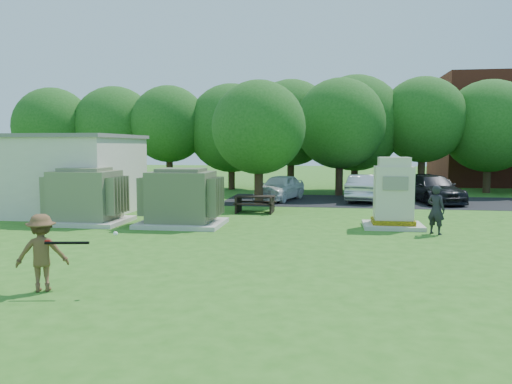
% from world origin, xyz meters
% --- Properties ---
extents(ground, '(120.00, 120.00, 0.00)m').
position_xyz_m(ground, '(0.00, 0.00, 0.00)').
color(ground, '#2D6619').
rests_on(ground, ground).
extents(service_building, '(10.00, 5.00, 3.20)m').
position_xyz_m(service_building, '(-11.00, 7.00, 1.60)').
color(service_building, beige).
rests_on(service_building, ground).
extents(service_building_roof, '(10.20, 5.20, 0.15)m').
position_xyz_m(service_building_roof, '(-11.00, 7.00, 3.27)').
color(service_building_roof, slate).
rests_on(service_building_roof, service_building).
extents(parking_strip, '(20.00, 6.00, 0.01)m').
position_xyz_m(parking_strip, '(7.00, 13.50, 0.01)').
color(parking_strip, '#232326').
rests_on(parking_strip, ground).
extents(transformer_left, '(3.00, 2.40, 2.07)m').
position_xyz_m(transformer_left, '(-6.50, 4.50, 0.97)').
color(transformer_left, beige).
rests_on(transformer_left, ground).
extents(transformer_right, '(3.00, 2.40, 2.07)m').
position_xyz_m(transformer_right, '(-2.80, 4.50, 0.97)').
color(transformer_right, beige).
rests_on(transformer_right, ground).
extents(generator_cabinet, '(2.04, 1.67, 2.48)m').
position_xyz_m(generator_cabinet, '(4.71, 5.14, 1.09)').
color(generator_cabinet, beige).
rests_on(generator_cabinet, ground).
extents(picnic_table, '(1.71, 1.28, 0.73)m').
position_xyz_m(picnic_table, '(-0.70, 8.35, 0.46)').
color(picnic_table, black).
rests_on(picnic_table, ground).
extents(batter, '(1.14, 0.91, 1.54)m').
position_xyz_m(batter, '(-3.10, -3.84, 0.77)').
color(batter, brown).
rests_on(batter, ground).
extents(person_by_generator, '(0.70, 0.67, 1.61)m').
position_xyz_m(person_by_generator, '(5.93, 3.96, 0.81)').
color(person_by_generator, black).
rests_on(person_by_generator, ground).
extents(car_white, '(2.68, 4.30, 1.37)m').
position_xyz_m(car_white, '(-0.14, 13.45, 0.68)').
color(car_white, white).
rests_on(car_white, ground).
extents(car_silver_a, '(2.33, 4.46, 1.40)m').
position_xyz_m(car_silver_a, '(4.34, 13.65, 0.70)').
color(car_silver_a, silver).
rests_on(car_silver_a, ground).
extents(car_dark, '(2.90, 5.06, 1.38)m').
position_xyz_m(car_dark, '(7.67, 13.54, 0.69)').
color(car_dark, black).
rests_on(car_dark, ground).
extents(batting_equipment, '(1.55, 0.38, 0.24)m').
position_xyz_m(batting_equipment, '(-2.44, -3.93, 1.04)').
color(batting_equipment, black).
rests_on(batting_equipment, ground).
extents(tree_row, '(41.30, 13.30, 7.30)m').
position_xyz_m(tree_row, '(1.75, 18.50, 4.15)').
color(tree_row, '#47301E').
rests_on(tree_row, ground).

